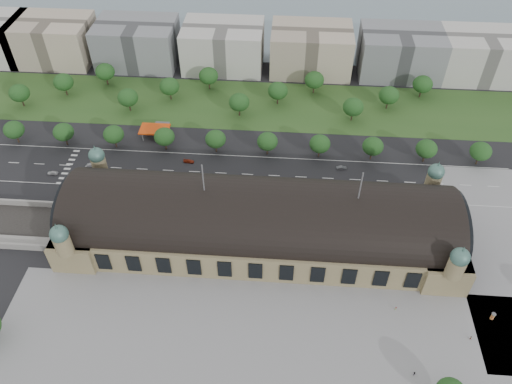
# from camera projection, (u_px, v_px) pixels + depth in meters

# --- Properties ---
(ground) EXTENTS (900.00, 900.00, 0.00)m
(ground) POSITION_uv_depth(u_px,v_px,m) (259.00, 240.00, 195.81)
(ground) COLOR black
(ground) RESTS_ON ground
(station) EXTENTS (150.00, 48.40, 44.30)m
(station) POSITION_uv_depth(u_px,v_px,m) (259.00, 222.00, 188.69)
(station) COLOR #8B7D56
(station) RESTS_ON ground
(plaza_south) EXTENTS (190.00, 48.00, 0.12)m
(plaza_south) POSITION_uv_depth(u_px,v_px,m) (280.00, 343.00, 163.65)
(plaza_south) COLOR gray
(plaza_south) RESTS_ON ground
(road_slab) EXTENTS (260.00, 26.00, 0.10)m
(road_slab) POSITION_uv_depth(u_px,v_px,m) (221.00, 173.00, 224.20)
(road_slab) COLOR black
(road_slab) RESTS_ON ground
(grass_belt) EXTENTS (300.00, 45.00, 0.10)m
(grass_belt) POSITION_uv_depth(u_px,v_px,m) (243.00, 105.00, 263.48)
(grass_belt) COLOR #2D5220
(grass_belt) RESTS_ON ground
(petrol_station) EXTENTS (14.00, 13.00, 5.05)m
(petrol_station) POSITION_uv_depth(u_px,v_px,m) (159.00, 128.00, 243.59)
(petrol_station) COLOR #D6400C
(petrol_station) RESTS_ON ground
(office_1) EXTENTS (45.00, 32.00, 24.00)m
(office_1) POSITION_uv_depth(u_px,v_px,m) (53.00, 40.00, 290.07)
(office_1) COLOR #BBAA93
(office_1) RESTS_ON ground
(office_2) EXTENTS (45.00, 32.00, 24.00)m
(office_2) POSITION_uv_depth(u_px,v_px,m) (137.00, 43.00, 287.39)
(office_2) COLOR gray
(office_2) RESTS_ON ground
(office_3) EXTENTS (45.00, 32.00, 24.00)m
(office_3) POSITION_uv_depth(u_px,v_px,m) (223.00, 46.00, 284.72)
(office_3) COLOR beige
(office_3) RESTS_ON ground
(office_4) EXTENTS (45.00, 32.00, 24.00)m
(office_4) POSITION_uv_depth(u_px,v_px,m) (311.00, 49.00, 282.04)
(office_4) COLOR #BBAA93
(office_4) RESTS_ON ground
(office_5) EXTENTS (45.00, 32.00, 24.00)m
(office_5) POSITION_uv_depth(u_px,v_px,m) (400.00, 53.00, 279.37)
(office_5) COLOR gray
(office_5) RESTS_ON ground
(office_6) EXTENTS (45.00, 32.00, 24.00)m
(office_6) POSITION_uv_depth(u_px,v_px,m) (482.00, 56.00, 276.96)
(office_6) COLOR beige
(office_6) RESTS_ON ground
(tree_row_0) EXTENTS (9.60, 9.60, 11.52)m
(tree_row_0) POSITION_uv_depth(u_px,v_px,m) (14.00, 130.00, 235.19)
(tree_row_0) COLOR #2D2116
(tree_row_0) RESTS_ON ground
(tree_row_1) EXTENTS (9.60, 9.60, 11.52)m
(tree_row_1) POSITION_uv_depth(u_px,v_px,m) (63.00, 132.00, 233.91)
(tree_row_1) COLOR #2D2116
(tree_row_1) RESTS_ON ground
(tree_row_2) EXTENTS (9.60, 9.60, 11.52)m
(tree_row_2) POSITION_uv_depth(u_px,v_px,m) (114.00, 134.00, 232.62)
(tree_row_2) COLOR #2D2116
(tree_row_2) RESTS_ON ground
(tree_row_3) EXTENTS (9.60, 9.60, 11.52)m
(tree_row_3) POSITION_uv_depth(u_px,v_px,m) (164.00, 137.00, 231.34)
(tree_row_3) COLOR #2D2116
(tree_row_3) RESTS_ON ground
(tree_row_4) EXTENTS (9.60, 9.60, 11.52)m
(tree_row_4) POSITION_uv_depth(u_px,v_px,m) (216.00, 139.00, 230.05)
(tree_row_4) COLOR #2D2116
(tree_row_4) RESTS_ON ground
(tree_row_5) EXTENTS (9.60, 9.60, 11.52)m
(tree_row_5) POSITION_uv_depth(u_px,v_px,m) (267.00, 141.00, 228.77)
(tree_row_5) COLOR #2D2116
(tree_row_5) RESTS_ON ground
(tree_row_6) EXTENTS (9.60, 9.60, 11.52)m
(tree_row_6) POSITION_uv_depth(u_px,v_px,m) (320.00, 144.00, 227.49)
(tree_row_6) COLOR #2D2116
(tree_row_6) RESTS_ON ground
(tree_row_7) EXTENTS (9.60, 9.60, 11.52)m
(tree_row_7) POSITION_uv_depth(u_px,v_px,m) (373.00, 146.00, 226.20)
(tree_row_7) COLOR #2D2116
(tree_row_7) RESTS_ON ground
(tree_row_8) EXTENTS (9.60, 9.60, 11.52)m
(tree_row_8) POSITION_uv_depth(u_px,v_px,m) (427.00, 149.00, 224.92)
(tree_row_8) COLOR #2D2116
(tree_row_8) RESTS_ON ground
(tree_row_9) EXTENTS (9.60, 9.60, 11.52)m
(tree_row_9) POSITION_uv_depth(u_px,v_px,m) (481.00, 151.00, 223.63)
(tree_row_9) COLOR #2D2116
(tree_row_9) RESTS_ON ground
(tree_belt_0) EXTENTS (10.40, 10.40, 12.48)m
(tree_belt_0) POSITION_uv_depth(u_px,v_px,m) (19.00, 93.00, 256.86)
(tree_belt_0) COLOR #2D2116
(tree_belt_0) RESTS_ON ground
(tree_belt_1) EXTENTS (10.40, 10.40, 12.48)m
(tree_belt_1) POSITION_uv_depth(u_px,v_px,m) (63.00, 82.00, 264.47)
(tree_belt_1) COLOR #2D2116
(tree_belt_1) RESTS_ON ground
(tree_belt_2) EXTENTS (10.40, 10.40, 12.48)m
(tree_belt_2) POSITION_uv_depth(u_px,v_px,m) (105.00, 72.00, 272.08)
(tree_belt_2) COLOR #2D2116
(tree_belt_2) RESTS_ON ground
(tree_belt_3) EXTENTS (10.40, 10.40, 12.48)m
(tree_belt_3) POSITION_uv_depth(u_px,v_px,m) (128.00, 98.00, 253.81)
(tree_belt_3) COLOR #2D2116
(tree_belt_3) RESTS_ON ground
(tree_belt_4) EXTENTS (10.40, 10.40, 12.48)m
(tree_belt_4) POSITION_uv_depth(u_px,v_px,m) (169.00, 86.00, 261.42)
(tree_belt_4) COLOR #2D2116
(tree_belt_4) RESTS_ON ground
(tree_belt_5) EXTENTS (10.40, 10.40, 12.48)m
(tree_belt_5) POSITION_uv_depth(u_px,v_px,m) (209.00, 76.00, 269.03)
(tree_belt_5) COLOR #2D2116
(tree_belt_5) RESTS_ON ground
(tree_belt_6) EXTENTS (10.40, 10.40, 12.48)m
(tree_belt_6) POSITION_uv_depth(u_px,v_px,m) (239.00, 102.00, 250.76)
(tree_belt_6) COLOR #2D2116
(tree_belt_6) RESTS_ON ground
(tree_belt_7) EXTENTS (10.40, 10.40, 12.48)m
(tree_belt_7) POSITION_uv_depth(u_px,v_px,m) (278.00, 91.00, 258.37)
(tree_belt_7) COLOR #2D2116
(tree_belt_7) RESTS_ON ground
(tree_belt_8) EXTENTS (10.40, 10.40, 12.48)m
(tree_belt_8) POSITION_uv_depth(u_px,v_px,m) (314.00, 80.00, 265.98)
(tree_belt_8) COLOR #2D2116
(tree_belt_8) RESTS_ON ground
(tree_belt_9) EXTENTS (10.40, 10.40, 12.48)m
(tree_belt_9) POSITION_uv_depth(u_px,v_px,m) (353.00, 107.00, 247.71)
(tree_belt_9) COLOR #2D2116
(tree_belt_9) RESTS_ON ground
(tree_belt_10) EXTENTS (10.40, 10.40, 12.48)m
(tree_belt_10) POSITION_uv_depth(u_px,v_px,m) (389.00, 95.00, 255.32)
(tree_belt_10) COLOR #2D2116
(tree_belt_10) RESTS_ON ground
(tree_belt_11) EXTENTS (10.40, 10.40, 12.48)m
(tree_belt_11) POSITION_uv_depth(u_px,v_px,m) (423.00, 84.00, 262.93)
(tree_belt_11) COLOR #2D2116
(tree_belt_11) RESTS_ON ground
(traffic_car_0) EXTENTS (4.71, 1.93, 1.60)m
(traffic_car_0) POSITION_uv_depth(u_px,v_px,m) (53.00, 173.00, 223.05)
(traffic_car_0) COLOR #BDBDBF
(traffic_car_0) RESTS_ON ground
(traffic_car_1) EXTENTS (4.70, 1.97, 1.51)m
(traffic_car_1) POSITION_uv_depth(u_px,v_px,m) (92.00, 165.00, 226.95)
(traffic_car_1) COLOR gray
(traffic_car_1) RESTS_ON ground
(traffic_car_2) EXTENTS (5.51, 3.05, 1.46)m
(traffic_car_2) POSITION_uv_depth(u_px,v_px,m) (167.00, 176.00, 221.46)
(traffic_car_2) COLOR black
(traffic_car_2) RESTS_ON ground
(traffic_car_3) EXTENTS (4.98, 2.37, 1.40)m
(traffic_car_3) POSITION_uv_depth(u_px,v_px,m) (189.00, 161.00, 229.07)
(traffic_car_3) COLOR maroon
(traffic_car_3) RESTS_ON ground
(traffic_car_4) EXTENTS (4.20, 1.90, 1.40)m
(traffic_car_4) POSITION_uv_depth(u_px,v_px,m) (310.00, 184.00, 218.16)
(traffic_car_4) COLOR #192148
(traffic_car_4) RESTS_ON ground
(traffic_car_5) EXTENTS (4.74, 2.11, 1.51)m
(traffic_car_5) POSITION_uv_depth(u_px,v_px,m) (342.00, 168.00, 225.64)
(traffic_car_5) COLOR #5A5B61
(traffic_car_5) RESTS_ON ground
(traffic_car_6) EXTENTS (4.82, 2.62, 1.28)m
(traffic_car_6) POSITION_uv_depth(u_px,v_px,m) (429.00, 185.00, 217.53)
(traffic_car_6) COLOR silver
(traffic_car_6) RESTS_ON ground
(parked_car_0) EXTENTS (5.01, 4.40, 1.64)m
(parked_car_0) POSITION_uv_depth(u_px,v_px,m) (138.00, 188.00, 216.15)
(parked_car_0) COLOR black
(parked_car_0) RESTS_ON ground
(parked_car_1) EXTENTS (5.16, 3.98, 1.30)m
(parked_car_1) POSITION_uv_depth(u_px,v_px,m) (143.00, 195.00, 213.21)
(parked_car_1) COLOR maroon
(parked_car_1) RESTS_ON ground
(parked_car_2) EXTENTS (6.07, 4.09, 1.63)m
(parked_car_2) POSITION_uv_depth(u_px,v_px,m) (140.00, 194.00, 213.16)
(parked_car_2) COLOR #1D1843
(parked_car_2) RESTS_ON ground
(parked_car_3) EXTENTS (5.03, 3.79, 1.60)m
(parked_car_3) POSITION_uv_depth(u_px,v_px,m) (120.00, 193.00, 213.64)
(parked_car_3) COLOR #575A5E
(parked_car_3) RESTS_ON ground
(parked_car_4) EXTENTS (4.87, 3.40, 1.52)m
(parked_car_4) POSITION_uv_depth(u_px,v_px,m) (191.00, 197.00, 212.01)
(parked_car_4) COLOR white
(parked_car_4) RESTS_ON ground
(parked_car_5) EXTENTS (6.52, 5.21, 1.65)m
(parked_car_5) POSITION_uv_depth(u_px,v_px,m) (162.00, 193.00, 213.81)
(parked_car_5) COLOR gray
(parked_car_5) RESTS_ON ground
(parked_car_6) EXTENTS (6.13, 4.13, 1.65)m
(parked_car_6) POSITION_uv_depth(u_px,v_px,m) (185.00, 192.00, 214.03)
(parked_car_6) COLOR black
(parked_car_6) RESTS_ON ground
(bus_west) EXTENTS (13.41, 4.11, 3.68)m
(bus_west) POSITION_uv_depth(u_px,v_px,m) (214.00, 187.00, 215.10)
(bus_west) COLOR #C94820
(bus_west) RESTS_ON ground
(bus_mid) EXTENTS (13.02, 3.65, 3.59)m
(bus_mid) POSITION_uv_depth(u_px,v_px,m) (260.00, 189.00, 214.14)
(bus_mid) COLOR beige
(bus_mid) RESTS_ON ground
(bus_east) EXTENTS (11.64, 3.52, 3.20)m
(bus_east) POSITION_uv_depth(u_px,v_px,m) (287.00, 185.00, 216.07)
(bus_east) COLOR silver
(bus_east) RESTS_ON ground
(advertising_column) EXTENTS (1.51, 1.51, 2.86)m
(advertising_column) POSITION_uv_depth(u_px,v_px,m) (493.00, 316.00, 169.25)
(advertising_column) COLOR #E33850
(advertising_column) RESTS_ON ground
(pedestrian_0) EXTENTS (0.82, 0.50, 1.61)m
(pedestrian_0) POSITION_uv_depth(u_px,v_px,m) (396.00, 309.00, 172.22)
(pedestrian_0) COLOR gray
(pedestrian_0) RESTS_ON ground
(pedestrian_1) EXTENTS (0.65, 0.79, 1.86)m
(pedestrian_1) POSITION_uv_depth(u_px,v_px,m) (471.00, 338.00, 163.98)
(pedestrian_1) COLOR gray
(pedestrian_1) RESTS_ON ground
(pedestrian_4) EXTENTS (1.09, 1.07, 1.65)m
(pedestrian_4) POSITION_uv_depth(u_px,v_px,m) (414.00, 374.00, 155.17)
(pedestrian_4) COLOR gray
(pedestrian_4) RESTS_ON ground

